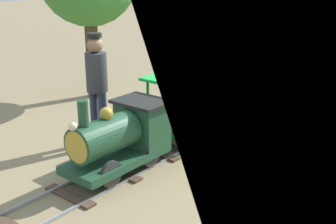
% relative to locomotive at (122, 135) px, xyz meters
% --- Properties ---
extents(ground_plane, '(60.00, 60.00, 0.00)m').
position_rel_locomotive_xyz_m(ground_plane, '(0.00, -1.17, -0.48)').
color(ground_plane, '#8C7A56').
extents(track, '(0.73, 6.05, 0.04)m').
position_rel_locomotive_xyz_m(track, '(0.00, -1.03, -0.47)').
color(track, gray).
rests_on(track, ground_plane).
extents(locomotive, '(0.69, 1.45, 1.03)m').
position_rel_locomotive_xyz_m(locomotive, '(0.00, 0.00, 0.00)').
color(locomotive, '#1E472D').
rests_on(locomotive, ground_plane).
extents(passenger_car, '(0.79, 2.35, 0.97)m').
position_rel_locomotive_xyz_m(passenger_car, '(0.00, -1.93, -0.06)').
color(passenger_car, '#3F3F3F').
rests_on(passenger_car, ground_plane).
extents(conductor_person, '(0.30, 0.30, 1.62)m').
position_rel_locomotive_xyz_m(conductor_person, '(0.89, -0.44, 0.47)').
color(conductor_person, '#282D47').
rests_on(conductor_person, ground_plane).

